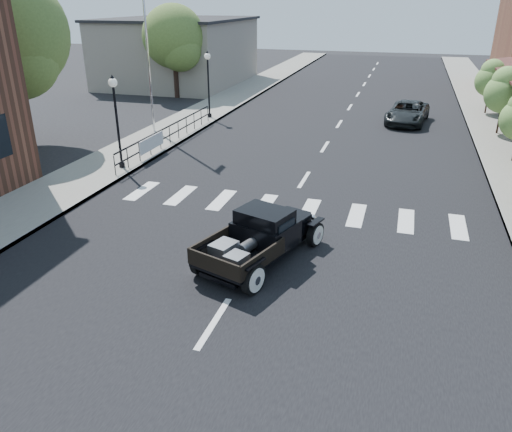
# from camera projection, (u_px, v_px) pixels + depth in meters

# --- Properties ---
(ground) EXTENTS (120.00, 120.00, 0.00)m
(ground) POSITION_uv_depth(u_px,v_px,m) (253.00, 261.00, 13.79)
(ground) COLOR black
(ground) RESTS_ON ground
(road) EXTENTS (14.00, 80.00, 0.02)m
(road) POSITION_uv_depth(u_px,v_px,m) (334.00, 132.00, 26.95)
(road) COLOR black
(road) RESTS_ON ground
(road_markings) EXTENTS (12.00, 60.00, 0.06)m
(road_markings) POSITION_uv_depth(u_px,v_px,m) (317.00, 159.00, 22.56)
(road_markings) COLOR silver
(road_markings) RESTS_ON ground
(sidewalk_left) EXTENTS (3.00, 80.00, 0.15)m
(sidewalk_left) POSITION_uv_depth(u_px,v_px,m) (189.00, 121.00, 29.16)
(sidewalk_left) COLOR gray
(sidewalk_left) RESTS_ON ground
(sidewalk_right) EXTENTS (3.00, 80.00, 0.15)m
(sidewalk_right) POSITION_uv_depth(u_px,v_px,m) (505.00, 143.00, 24.68)
(sidewalk_right) COLOR gray
(sidewalk_right) RESTS_ON ground
(low_building_left) EXTENTS (10.00, 12.00, 5.00)m
(low_building_left) POSITION_uv_depth(u_px,v_px,m) (179.00, 53.00, 41.29)
(low_building_left) COLOR gray
(low_building_left) RESTS_ON ground
(railing) EXTENTS (0.08, 10.00, 1.00)m
(railing) POSITION_uv_depth(u_px,v_px,m) (170.00, 133.00, 24.22)
(railing) COLOR black
(railing) RESTS_ON sidewalk_left
(banner) EXTENTS (0.04, 2.20, 0.60)m
(banner) POSITION_uv_depth(u_px,v_px,m) (152.00, 148.00, 22.53)
(banner) COLOR silver
(banner) RESTS_ON sidewalk_left
(lamp_post_b) EXTENTS (0.36, 0.36, 3.78)m
(lamp_post_b) POSITION_uv_depth(u_px,v_px,m) (117.00, 123.00, 20.24)
(lamp_post_b) COLOR black
(lamp_post_b) RESTS_ON sidewalk_left
(lamp_post_c) EXTENTS (0.36, 0.36, 3.78)m
(lamp_post_c) POSITION_uv_depth(u_px,v_px,m) (208.00, 85.00, 29.01)
(lamp_post_c) COLOR black
(lamp_post_c) RESTS_ON sidewalk_left
(flagpole) EXTENTS (0.12, 0.12, 10.97)m
(flagpole) POSITION_uv_depth(u_px,v_px,m) (145.00, 21.00, 24.47)
(flagpole) COLOR silver
(flagpole) RESTS_ON sidewalk_left
(big_tree_near) EXTENTS (5.43, 5.43, 7.97)m
(big_tree_near) POSITION_uv_depth(u_px,v_px,m) (12.00, 62.00, 22.89)
(big_tree_near) COLOR #4C652B
(big_tree_near) RESTS_ON ground
(big_tree_far) EXTENTS (4.35, 4.35, 6.39)m
(big_tree_far) POSITION_uv_depth(u_px,v_px,m) (175.00, 52.00, 35.09)
(big_tree_far) COLOR #4C652B
(big_tree_far) RESTS_ON ground
(small_tree_d) EXTENTS (1.97, 1.97, 3.28)m
(small_tree_d) POSITION_uv_depth(u_px,v_px,m) (503.00, 102.00, 25.59)
(small_tree_d) COLOR #59803B
(small_tree_d) RESTS_ON sidewalk_right
(small_tree_e) EXTENTS (1.86, 1.86, 3.09)m
(small_tree_e) POSITION_uv_depth(u_px,v_px,m) (490.00, 87.00, 30.24)
(small_tree_e) COLOR #59803B
(small_tree_e) RESTS_ON sidewalk_right
(hotrod_pickup) EXTENTS (3.27, 4.71, 1.49)m
(hotrod_pickup) POSITION_uv_depth(u_px,v_px,m) (261.00, 236.00, 13.55)
(hotrod_pickup) COLOR black
(hotrod_pickup) RESTS_ON ground
(second_car) EXTENTS (2.60, 4.67, 1.24)m
(second_car) POSITION_uv_depth(u_px,v_px,m) (407.00, 113.00, 28.66)
(second_car) COLOR black
(second_car) RESTS_ON ground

